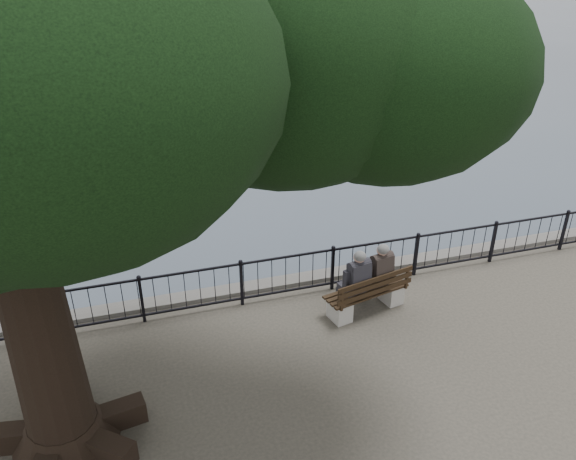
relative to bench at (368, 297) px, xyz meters
name	(u,v)px	position (x,y,z in m)	size (l,w,h in m)	color
harbor	(282,303)	(-1.39, 1.47, -0.83)	(260.00, 260.00, 1.20)	#4F4C47
railing	(288,274)	(-1.39, 0.97, 0.23)	(22.06, 0.06, 1.00)	black
bench	(368,297)	(0.00, 0.00, 0.00)	(1.87, 0.91, 0.95)	#A09E99
person_left	(354,284)	(-0.31, 0.04, 0.36)	(0.53, 0.80, 1.50)	black
person_right	(376,276)	(0.23, 0.16, 0.36)	(0.53, 0.80, 1.50)	black
tree	(53,44)	(-4.92, -1.67, 5.43)	(10.73, 7.49, 8.76)	black
lion_monument	(159,5)	(0.61, 48.40, 1.06)	(6.44, 6.44, 9.39)	#4F4C47
sailboat_a	(8,120)	(-9.34, 19.79, -1.03)	(3.30, 5.29, 9.54)	silver
sailboat_b	(67,107)	(-6.75, 21.16, -0.98)	(2.86, 5.60, 12.02)	silver
sailboat_c	(299,97)	(4.98, 19.80, -1.03)	(1.73, 5.68, 10.37)	silver
sailboat_d	(332,66)	(9.70, 27.17, -1.01)	(1.66, 5.78, 11.03)	silver
sailboat_f	(165,70)	(-1.10, 28.91, -1.00)	(1.75, 5.90, 11.90)	silver
sailboat_g	(277,57)	(7.08, 31.22, -1.01)	(3.15, 5.73, 10.79)	silver
sailboat_h	(79,56)	(-6.50, 35.49, -0.96)	(2.71, 6.07, 13.34)	silver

